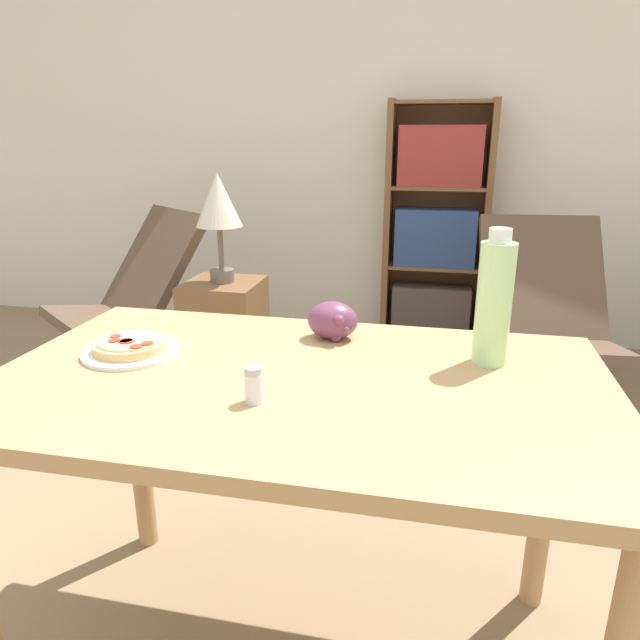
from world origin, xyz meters
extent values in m
cube|color=silver|center=(0.00, 2.62, 1.30)|extent=(8.00, 0.05, 2.60)
cube|color=tan|center=(0.11, 0.06, 0.75)|extent=(1.30, 0.76, 0.03)
cylinder|color=tan|center=(-0.48, 0.38, 0.37)|extent=(0.06, 0.06, 0.74)
cylinder|color=tan|center=(0.70, 0.38, 0.37)|extent=(0.06, 0.06, 0.74)
cylinder|color=white|center=(-0.30, 0.11, 0.78)|extent=(0.22, 0.22, 0.01)
cylinder|color=#DBB26B|center=(-0.30, 0.11, 0.79)|extent=(0.17, 0.17, 0.02)
cylinder|color=#EACC7A|center=(-0.30, 0.11, 0.80)|extent=(0.15, 0.15, 0.00)
cylinder|color=#A83328|center=(-0.25, 0.09, 0.81)|extent=(0.03, 0.03, 0.00)
cylinder|color=#A83328|center=(-0.30, 0.09, 0.81)|extent=(0.03, 0.03, 0.00)
cylinder|color=#A83328|center=(-0.30, 0.10, 0.81)|extent=(0.03, 0.03, 0.00)
cylinder|color=#A83328|center=(-0.26, 0.07, 0.81)|extent=(0.03, 0.03, 0.00)
cylinder|color=#A83328|center=(-0.33, 0.09, 0.81)|extent=(0.03, 0.03, 0.00)
cylinder|color=#A83328|center=(-0.34, 0.12, 0.81)|extent=(0.02, 0.02, 0.00)
ellipsoid|color=#6B3856|center=(0.14, 0.31, 0.82)|extent=(0.12, 0.10, 0.09)
sphere|color=#6B3856|center=(0.10, 0.28, 0.80)|extent=(0.02, 0.02, 0.02)
sphere|color=#6B3856|center=(0.17, 0.28, 0.81)|extent=(0.02, 0.02, 0.02)
sphere|color=#6B3856|center=(0.15, 0.28, 0.79)|extent=(0.03, 0.03, 0.03)
sphere|color=#6B3856|center=(0.12, 0.28, 0.82)|extent=(0.03, 0.03, 0.03)
sphere|color=#6B3856|center=(0.14, 0.34, 0.82)|extent=(0.03, 0.03, 0.03)
sphere|color=#6B3856|center=(0.16, 0.27, 0.83)|extent=(0.03, 0.03, 0.03)
cylinder|color=#B7EAA3|center=(0.50, 0.23, 0.91)|extent=(0.08, 0.08, 0.27)
cylinder|color=white|center=(0.50, 0.23, 1.05)|extent=(0.05, 0.05, 0.03)
cylinder|color=white|center=(0.06, -0.07, 0.80)|extent=(0.04, 0.04, 0.06)
cylinder|color=#B7B7BC|center=(0.06, -0.07, 0.84)|extent=(0.03, 0.03, 0.01)
cube|color=black|center=(-1.22, 1.50, 0.05)|extent=(0.74, 0.75, 0.10)
cube|color=brown|center=(-1.22, 1.43, 0.36)|extent=(0.75, 0.74, 0.14)
cube|color=brown|center=(-1.08, 1.68, 0.60)|extent=(0.69, 0.66, 0.55)
cube|color=black|center=(0.89, 1.58, 0.05)|extent=(0.57, 0.60, 0.10)
cube|color=brown|center=(0.89, 1.50, 0.36)|extent=(0.61, 0.55, 0.14)
cube|color=brown|center=(0.86, 1.80, 0.60)|extent=(0.60, 0.46, 0.55)
cube|color=brown|center=(0.06, 2.48, 0.72)|extent=(0.04, 0.24, 1.45)
cube|color=brown|center=(0.63, 2.48, 0.72)|extent=(0.04, 0.24, 1.45)
cube|color=brown|center=(0.35, 2.59, 0.72)|extent=(0.61, 0.01, 1.45)
cube|color=brown|center=(0.35, 2.48, 0.02)|extent=(0.53, 0.23, 0.02)
cube|color=#4C423D|center=(0.35, 2.46, 0.20)|extent=(0.47, 0.17, 0.34)
cube|color=brown|center=(0.35, 2.48, 0.49)|extent=(0.53, 0.23, 0.02)
cube|color=navy|center=(0.35, 2.46, 0.67)|extent=(0.47, 0.17, 0.34)
cube|color=brown|center=(0.35, 2.48, 0.96)|extent=(0.53, 0.23, 0.02)
cube|color=#99332D|center=(0.35, 2.46, 1.14)|extent=(0.47, 0.17, 0.34)
cube|color=brown|center=(0.35, 2.48, 1.43)|extent=(0.53, 0.23, 0.02)
cube|color=brown|center=(-0.60, 1.41, 0.30)|extent=(0.34, 0.34, 0.60)
cylinder|color=#665B51|center=(-0.60, 1.41, 0.63)|extent=(0.11, 0.11, 0.06)
cylinder|color=#665B51|center=(-0.60, 1.41, 0.76)|extent=(0.02, 0.02, 0.20)
cone|color=beige|center=(-0.60, 1.41, 0.98)|extent=(0.21, 0.21, 0.24)
camera|label=1|loc=(0.38, -1.00, 1.25)|focal=32.00mm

